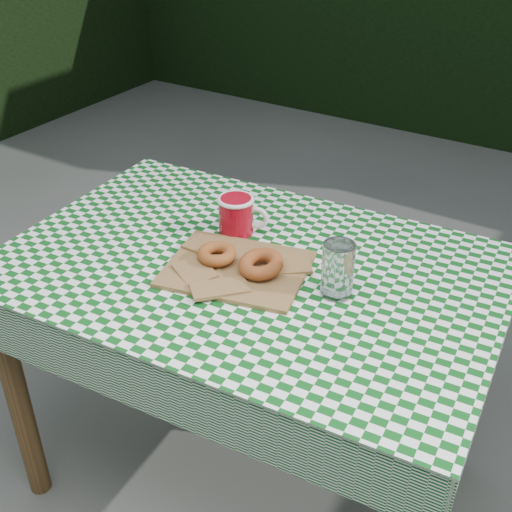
% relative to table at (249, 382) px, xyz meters
% --- Properties ---
extents(ground, '(60.00, 60.00, 0.00)m').
position_rel_table_xyz_m(ground, '(0.06, 0.09, -0.38)').
color(ground, '#4B4C47').
rests_on(ground, ground).
extents(table, '(1.22, 0.86, 0.75)m').
position_rel_table_xyz_m(table, '(0.00, 0.00, 0.00)').
color(table, brown).
rests_on(table, ground).
extents(tablecloth, '(1.25, 0.88, 0.01)m').
position_rel_table_xyz_m(tablecloth, '(0.00, -0.00, 0.38)').
color(tablecloth, '#0B4814').
rests_on(tablecloth, table).
extents(paper_bag, '(0.38, 0.33, 0.02)m').
position_rel_table_xyz_m(paper_bag, '(-0.01, -0.04, 0.39)').
color(paper_bag, olive).
rests_on(paper_bag, tablecloth).
extents(bagel_front, '(0.10, 0.10, 0.03)m').
position_rel_table_xyz_m(bagel_front, '(-0.06, -0.04, 0.41)').
color(bagel_front, '#9F5420').
rests_on(bagel_front, paper_bag).
extents(bagel_back, '(0.14, 0.14, 0.03)m').
position_rel_table_xyz_m(bagel_back, '(0.05, -0.03, 0.42)').
color(bagel_back, '#944C1E').
rests_on(bagel_back, paper_bag).
extents(coffee_mug, '(0.22, 0.22, 0.10)m').
position_rel_table_xyz_m(coffee_mug, '(-0.11, 0.11, 0.43)').
color(coffee_mug, maroon).
rests_on(coffee_mug, tablecloth).
extents(drinking_glass, '(0.09, 0.09, 0.13)m').
position_rel_table_xyz_m(drinking_glass, '(0.23, 0.00, 0.45)').
color(drinking_glass, silver).
rests_on(drinking_glass, tablecloth).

